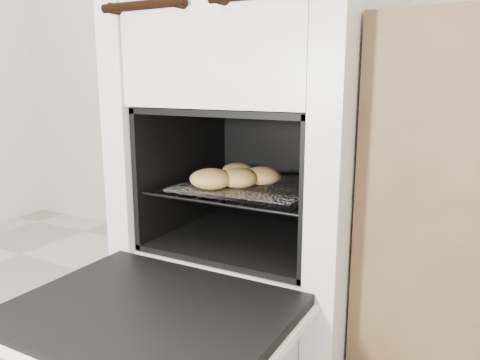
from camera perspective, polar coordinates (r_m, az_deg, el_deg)
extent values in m
cube|color=white|center=(1.44, 3.41, 3.89)|extent=(0.67, 0.71, 1.03)
cylinder|color=black|center=(1.21, -11.82, 20.14)|extent=(0.25, 0.02, 0.02)
cube|color=black|center=(1.06, -10.93, -15.51)|extent=(0.58, 0.45, 0.03)
cube|color=white|center=(1.06, -10.88, -16.47)|extent=(0.60, 0.47, 0.02)
cylinder|color=black|center=(1.50, -6.38, 0.16)|extent=(0.01, 0.47, 0.01)
cylinder|color=black|center=(1.30, 11.27, -1.92)|extent=(0.01, 0.47, 0.01)
cylinder|color=black|center=(1.19, -3.09, -2.88)|extent=(0.48, 0.01, 0.01)
cylinder|color=black|center=(1.58, 5.44, 0.76)|extent=(0.48, 0.01, 0.01)
cylinder|color=black|center=(1.48, -5.15, 0.02)|extent=(0.01, 0.45, 0.01)
cylinder|color=black|center=(1.45, -2.95, -0.25)|extent=(0.01, 0.45, 0.01)
cylinder|color=black|center=(1.41, -0.64, -0.52)|extent=(0.01, 0.45, 0.01)
cylinder|color=black|center=(1.38, 1.78, -0.81)|extent=(0.01, 0.45, 0.01)
cylinder|color=black|center=(1.35, 4.30, -1.11)|extent=(0.01, 0.45, 0.01)
cylinder|color=black|center=(1.33, 6.92, -1.42)|extent=(0.01, 0.45, 0.01)
cylinder|color=black|center=(1.31, 9.64, -1.73)|extent=(0.01, 0.45, 0.01)
cube|color=white|center=(1.36, 1.35, -0.72)|extent=(0.38, 0.33, 0.01)
ellipsoid|color=tan|center=(1.30, -3.50, 0.16)|extent=(0.17, 0.17, 0.06)
ellipsoid|color=tan|center=(1.32, -0.15, 0.28)|extent=(0.15, 0.15, 0.05)
ellipsoid|color=tan|center=(1.36, 2.61, 0.53)|extent=(0.16, 0.16, 0.05)
ellipsoid|color=tan|center=(1.48, -0.31, 1.29)|extent=(0.11, 0.11, 0.04)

